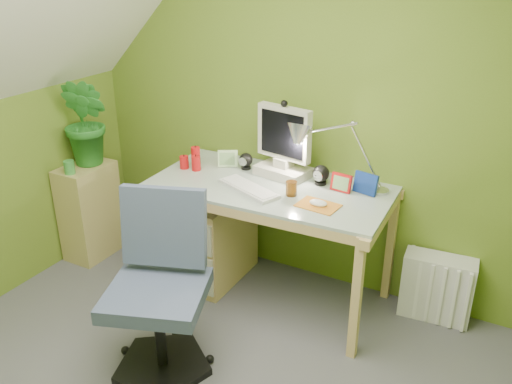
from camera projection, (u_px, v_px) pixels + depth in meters
The scene contains 19 objects.
wall_back at pixel (300, 110), 3.52m from camera, with size 3.20×0.01×2.40m, color olive.
desk at pixel (270, 241), 3.56m from camera, with size 1.50×0.75×0.80m, color tan, non-canonical shape.
monitor at pixel (284, 139), 3.44m from camera, with size 0.37×0.21×0.50m, color beige, non-canonical shape.
speaker_left at pixel (246, 161), 3.62m from camera, with size 0.09×0.09×0.11m, color black, non-canonical shape.
speaker_right at pixel (321, 175), 3.38m from camera, with size 0.11×0.11×0.13m, color black, non-canonical shape.
keyboard at pixel (249, 189), 3.32m from camera, with size 0.44×0.14×0.02m, color silver.
mousepad at pixel (318, 205), 3.12m from camera, with size 0.24×0.17×0.01m, color orange.
mouse at pixel (318, 203), 3.11m from camera, with size 0.11×0.07×0.04m, color white.
amber_tumbler at pixel (291, 188), 3.24m from camera, with size 0.07×0.07×0.09m, color #8B4F14.
candle_cluster at pixel (192, 158), 3.64m from camera, with size 0.18×0.15×0.13m, color red, non-canonical shape.
photo_frame_red at pixel (341, 183), 3.29m from camera, with size 0.13×0.02×0.11m, color #B01213.
photo_frame_blue at pixel (366, 183), 3.26m from camera, with size 0.15×0.02×0.13m, color navy.
photo_frame_green at pixel (228, 158), 3.66m from camera, with size 0.13×0.02×0.11m, color #AFD693.
desk_lamp at pixel (352, 139), 3.21m from camera, with size 0.60×0.26×0.64m, color silver, non-canonical shape.
side_ledge at pixel (90, 211), 4.06m from camera, with size 0.27×0.41×0.72m, color tan.
potted_plant at pixel (87, 122), 3.81m from camera, with size 0.35×0.29×0.64m, color #287627.
green_cup at pixel (69, 167), 3.77m from camera, with size 0.07×0.07×0.09m, color #3C8F3B.
task_chair at pixel (156, 291), 2.84m from camera, with size 0.58×0.58×1.04m, color #3E4A66, non-canonical shape.
radiator at pixel (437, 287), 3.40m from camera, with size 0.43×0.17×0.43m, color silver.
Camera 1 is at (1.40, -1.55, 2.16)m, focal length 38.00 mm.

